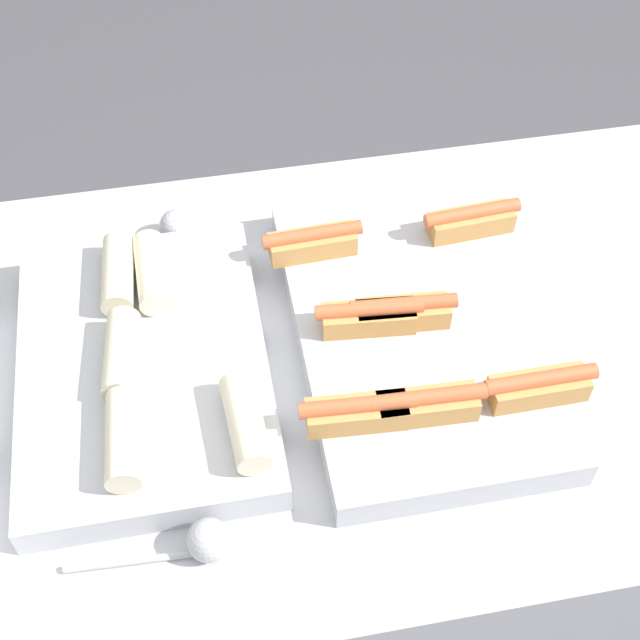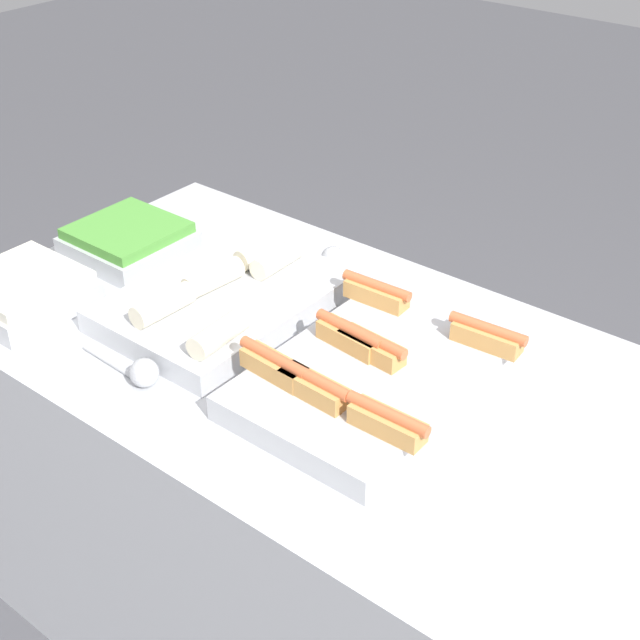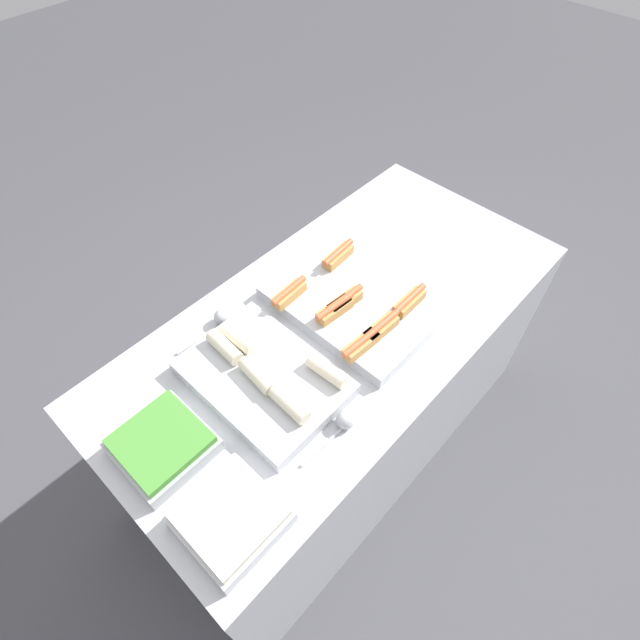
{
  "view_description": "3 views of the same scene",
  "coord_description": "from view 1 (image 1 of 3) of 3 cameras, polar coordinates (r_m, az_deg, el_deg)",
  "views": [
    {
      "loc": [
        -0.24,
        -0.79,
        1.92
      ],
      "look_at": [
        -0.1,
        0.0,
        0.95
      ],
      "focal_mm": 50.0,
      "sensor_mm": 36.0,
      "label": 1
    },
    {
      "loc": [
        0.79,
        -1.11,
        1.87
      ],
      "look_at": [
        -0.1,
        0.0,
        0.95
      ],
      "focal_mm": 50.0,
      "sensor_mm": 36.0,
      "label": 2
    },
    {
      "loc": [
        -0.84,
        -0.69,
        2.21
      ],
      "look_at": [
        -0.1,
        0.0,
        0.95
      ],
      "focal_mm": 28.0,
      "sensor_mm": 36.0,
      "label": 3
    }
  ],
  "objects": [
    {
      "name": "serving_spoon_near",
      "position": [
        1.15,
        -7.59,
        -13.91
      ],
      "size": [
        0.21,
        0.06,
        0.06
      ],
      "color": "#B2B5BA",
      "rests_on": "counter"
    },
    {
      "name": "tray_wraps",
      "position": [
        1.29,
        -11.11,
        -2.92
      ],
      "size": [
        0.35,
        0.49,
        0.1
      ],
      "color": "#B7BABF",
      "rests_on": "counter"
    },
    {
      "name": "counter",
      "position": [
        1.7,
        3.25,
        -10.63
      ],
      "size": [
        1.74,
        0.84,
        0.87
      ],
      "color": "#B7BABF",
      "rests_on": "ground_plane"
    },
    {
      "name": "tray_hotdogs",
      "position": [
        1.31,
        6.02,
        -0.57
      ],
      "size": [
        0.41,
        0.56,
        0.1
      ],
      "color": "#B7BABF",
      "rests_on": "counter"
    },
    {
      "name": "serving_spoon_far",
      "position": [
        1.48,
        -9.54,
        5.85
      ],
      "size": [
        0.22,
        0.06,
        0.06
      ],
      "color": "#B2B5BA",
      "rests_on": "counter"
    },
    {
      "name": "ground_plane",
      "position": [
        2.09,
        2.7,
        -16.38
      ],
      "size": [
        12.0,
        12.0,
        0.0
      ],
      "primitive_type": "plane",
      "color": "#4C4C51"
    }
  ]
}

